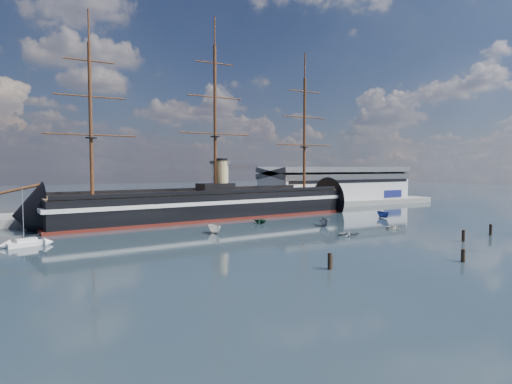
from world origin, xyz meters
TOP-DOWN VIEW (x-y plane):
  - ground at (0.00, 40.00)m, footprint 600.00×600.00m
  - quay at (10.00, 76.00)m, footprint 180.00×18.00m
  - warehouse at (58.00, 80.00)m, footprint 63.00×21.00m
  - quay_tower at (3.00, 73.00)m, footprint 5.00×5.00m
  - warship at (-8.36, 60.00)m, footprint 113.39×22.22m
  - sailboat at (-54.19, 37.52)m, footprint 7.04×3.64m
  - motorboat_a at (-16.79, 33.98)m, footprint 6.25×2.53m
  - motorboat_b at (7.16, 16.09)m, footprint 2.03×3.13m
  - motorboat_c at (12.43, 31.08)m, footprint 6.67×4.62m
  - motorboat_d at (0.68, 43.24)m, footprint 6.62×5.66m
  - motorboat_e at (24.06, 18.57)m, footprint 1.80×2.89m
  - motorboat_f at (38.17, 35.64)m, footprint 6.76×3.84m
  - piling_near_left at (-16.38, -5.41)m, footprint 0.64×0.64m
  - piling_near_mid at (4.94, -12.24)m, footprint 0.64×0.64m
  - piling_near_right at (22.20, -0.65)m, footprint 0.64×0.64m
  - piling_far_right at (34.89, 1.38)m, footprint 0.64×0.64m

SIDE VIEW (x-z plane):
  - ground at x=0.00m, z-range 0.00..0.00m
  - quay at x=10.00m, z-range -1.00..1.00m
  - motorboat_a at x=-16.79m, z-range -1.23..1.23m
  - motorboat_b at x=7.16m, z-range -0.68..0.68m
  - motorboat_c at x=12.43m, z-range -1.25..1.25m
  - motorboat_d at x=0.68m, z-range -1.13..1.13m
  - motorboat_e at x=24.06m, z-range -0.63..0.63m
  - motorboat_f at x=38.17m, z-range -1.28..1.28m
  - piling_near_left at x=-16.38m, z-range -1.58..1.58m
  - piling_near_mid at x=4.94m, z-range -1.38..1.38m
  - piling_near_right at x=22.20m, z-range -1.52..1.52m
  - piling_far_right at x=34.89m, z-range -1.56..1.56m
  - sailboat at x=-54.19m, z-range -4.72..6.10m
  - warship at x=-8.36m, z-range -22.93..31.01m
  - warehouse at x=58.00m, z-range 2.18..13.78m
  - quay_tower at x=3.00m, z-range 2.25..17.25m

